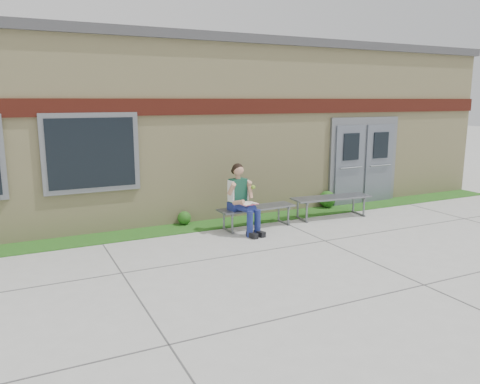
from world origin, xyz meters
TOP-DOWN VIEW (x-y plane):
  - ground at (0.00, 0.00)m, footprint 80.00×80.00m
  - grass_strip at (0.00, 2.60)m, footprint 16.00×0.80m
  - school_building at (-0.00, 5.99)m, footprint 16.20×6.22m
  - bench_left at (0.26, 2.00)m, footprint 1.77×0.56m
  - bench_right at (2.26, 2.00)m, footprint 1.97×0.70m
  - girl at (-0.19, 1.78)m, footprint 0.58×0.93m
  - shrub_mid at (-1.11, 2.85)m, footprint 0.30×0.30m
  - shrub_east at (2.78, 2.85)m, footprint 0.42×0.42m

SIDE VIEW (x-z plane):
  - ground at x=0.00m, z-range 0.00..0.00m
  - grass_strip at x=0.00m, z-range 0.00..0.02m
  - shrub_mid at x=-1.11m, z-range 0.02..0.32m
  - shrub_east at x=2.78m, z-range 0.02..0.44m
  - bench_left at x=0.26m, z-range 0.12..0.58m
  - bench_right at x=2.26m, z-range 0.14..0.64m
  - girl at x=-0.19m, z-range 0.02..1.47m
  - school_building at x=0.00m, z-range 0.00..4.20m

